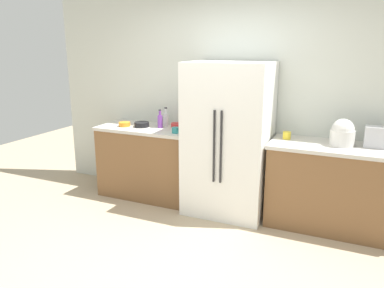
{
  "coord_description": "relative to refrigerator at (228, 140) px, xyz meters",
  "views": [
    {
      "loc": [
        1.43,
        -2.72,
        1.96
      ],
      "look_at": [
        0.03,
        0.42,
        1.06
      ],
      "focal_mm": 35.16,
      "sensor_mm": 36.0,
      "label": 1
    }
  ],
  "objects": [
    {
      "name": "ground_plane",
      "position": [
        -0.09,
        -1.35,
        -0.9
      ],
      "size": [
        10.27,
        10.27,
        0.0
      ],
      "primitive_type": "plane",
      "color": "tan"
    },
    {
      "name": "kitchen_back_panel",
      "position": [
        -0.09,
        0.42,
        0.52
      ],
      "size": [
        5.14,
        0.1,
        2.84
      ],
      "primitive_type": "cube",
      "color": "silver",
      "rests_on": "ground_plane"
    },
    {
      "name": "counter_left",
      "position": [
        -1.13,
        0.05,
        -0.42
      ],
      "size": [
        1.27,
        0.64,
        0.94
      ],
      "color": "brown",
      "rests_on": "ground_plane"
    },
    {
      "name": "counter_right",
      "position": [
        1.31,
        0.05,
        -0.42
      ],
      "size": [
        1.62,
        0.64,
        0.94
      ],
      "color": "brown",
      "rests_on": "ground_plane"
    },
    {
      "name": "refrigerator",
      "position": [
        0.0,
        0.0,
        0.0
      ],
      "size": [
        0.95,
        0.73,
        1.79
      ],
      "color": "white",
      "rests_on": "ground_plane"
    },
    {
      "name": "toaster",
      "position": [
        1.55,
        0.14,
        0.15
      ],
      "size": [
        0.23,
        0.15,
        0.22
      ],
      "primitive_type": "cube",
      "color": "silver",
      "rests_on": "counter_right"
    },
    {
      "name": "rice_cooker",
      "position": [
        1.23,
        0.08,
        0.17
      ],
      "size": [
        0.25,
        0.25,
        0.29
      ],
      "color": "silver",
      "rests_on": "counter_right"
    },
    {
      "name": "bottle_a",
      "position": [
        -0.95,
        0.09,
        0.13
      ],
      "size": [
        0.07,
        0.07,
        0.24
      ],
      "color": "purple",
      "rests_on": "counter_left"
    },
    {
      "name": "bottle_b",
      "position": [
        -0.94,
        0.23,
        0.13
      ],
      "size": [
        0.07,
        0.07,
        0.24
      ],
      "color": "white",
      "rests_on": "counter_left"
    },
    {
      "name": "cup_c",
      "position": [
        0.65,
        0.13,
        0.09
      ],
      "size": [
        0.09,
        0.09,
        0.08
      ],
      "primitive_type": "cylinder",
      "color": "yellow",
      "rests_on": "counter_right"
    },
    {
      "name": "cup_d",
      "position": [
        -0.63,
        -0.11,
        0.08
      ],
      "size": [
        0.09,
        0.09,
        0.07
      ],
      "primitive_type": "cylinder",
      "color": "teal",
      "rests_on": "counter_left"
    },
    {
      "name": "bowl_a",
      "position": [
        -1.42,
        -0.03,
        0.07
      ],
      "size": [
        0.15,
        0.15,
        0.05
      ],
      "primitive_type": "cylinder",
      "color": "orange",
      "rests_on": "counter_left"
    },
    {
      "name": "bowl_b",
      "position": [
        -0.77,
        0.21,
        0.07
      ],
      "size": [
        0.15,
        0.15,
        0.05
      ],
      "primitive_type": "cylinder",
      "color": "red",
      "rests_on": "counter_left"
    },
    {
      "name": "bowl_c",
      "position": [
        -1.2,
        0.03,
        0.07
      ],
      "size": [
        0.19,
        0.19,
        0.06
      ],
      "primitive_type": "cylinder",
      "color": "black",
      "rests_on": "counter_left"
    }
  ]
}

